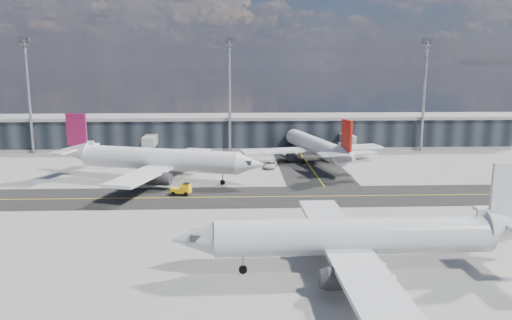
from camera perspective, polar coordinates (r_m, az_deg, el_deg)
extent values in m
plane|color=gray|center=(82.31, -3.33, -5.00)|extent=(300.00, 300.00, 0.00)
cube|color=black|center=(86.16, -3.29, -4.26)|extent=(180.00, 14.00, 0.02)
cube|color=black|center=(117.48, 5.77, -0.15)|extent=(14.00, 50.00, 0.02)
cube|color=yellow|center=(86.16, -3.29, -4.24)|extent=(180.00, 0.25, 0.01)
cube|color=yellow|center=(117.48, 5.77, -0.14)|extent=(0.25, 50.00, 0.01)
cube|color=black|center=(135.40, -2.96, 3.10)|extent=(150.00, 12.00, 8.00)
cube|color=gray|center=(134.86, -2.98, 4.95)|extent=(152.00, 13.00, 0.80)
cube|color=gray|center=(135.95, -2.94, 1.59)|extent=(150.00, 12.20, 0.80)
cube|color=gray|center=(129.37, -11.89, 2.27)|extent=(3.00, 10.00, 2.40)
cylinder|color=gray|center=(124.87, -12.23, 0.88)|extent=(0.60, 0.60, 2.40)
cube|color=gray|center=(130.67, 10.29, 2.42)|extent=(3.00, 10.00, 2.40)
cylinder|color=gray|center=(126.23, 10.74, 1.04)|extent=(0.60, 0.60, 2.40)
cylinder|color=gray|center=(137.44, -24.51, 6.43)|extent=(0.70, 0.70, 28.00)
cube|color=#2D2D30|center=(137.27, -24.99, 12.34)|extent=(2.50, 0.50, 1.40)
cylinder|color=gray|center=(127.40, -3.04, 7.12)|extent=(0.70, 0.70, 28.00)
cube|color=#2D2D30|center=(127.21, -3.10, 13.51)|extent=(2.50, 0.50, 1.40)
cylinder|color=gray|center=(136.27, 18.65, 6.81)|extent=(0.70, 0.70, 28.00)
cube|color=#2D2D30|center=(136.10, 19.02, 12.78)|extent=(2.50, 0.50, 1.40)
cylinder|color=white|center=(98.77, -10.93, 0.09)|extent=(31.92, 13.73, 4.28)
cone|color=white|center=(92.31, -0.72, -0.47)|extent=(6.39, 5.69, 4.28)
cone|color=white|center=(108.14, -19.90, 0.91)|extent=(7.41, 6.01, 4.28)
cube|color=white|center=(98.51, -10.34, -0.55)|extent=(16.04, 36.33, 0.54)
cylinder|color=#2D2D30|center=(104.03, -8.28, -0.54)|extent=(5.03, 3.70, 2.46)
cylinder|color=#2D2D30|center=(92.67, -11.42, -2.07)|extent=(5.03, 3.70, 2.46)
cube|color=silver|center=(103.86, -8.29, -0.07)|extent=(2.17, 1.05, 0.86)
cube|color=silver|center=(92.48, -11.44, -1.56)|extent=(2.17, 1.05, 0.86)
cube|color=#7A1552|center=(107.18, -19.82, 3.27)|extent=(4.43, 1.81, 6.64)
cube|color=white|center=(108.03, -19.92, 1.25)|extent=(6.72, 13.15, 0.37)
cube|color=#2D2D30|center=(92.37, -1.04, -0.20)|extent=(2.75, 2.89, 0.75)
cylinder|color=gray|center=(94.53, -3.84, -2.08)|extent=(0.32, 0.32, 2.14)
cylinder|color=black|center=(94.71, -3.83, -2.56)|extent=(1.03, 0.65, 0.96)
cylinder|color=black|center=(102.80, -10.61, -1.57)|extent=(1.28, 0.86, 1.18)
cylinder|color=black|center=(97.21, -12.24, -2.37)|extent=(1.28, 0.86, 1.18)
cylinder|color=white|center=(115.77, 6.73, 1.65)|extent=(10.34, 29.82, 3.96)
cone|color=white|center=(131.35, 4.03, 2.82)|extent=(4.94, 5.69, 3.96)
cone|color=white|center=(100.04, 10.37, 0.40)|extent=(5.16, 6.65, 3.96)
cube|color=white|center=(116.84, 6.54, 1.25)|extent=(33.89, 12.17, 0.49)
cylinder|color=#2D2D30|center=(115.94, 3.62, 0.68)|extent=(3.13, 4.55, 2.27)
cylinder|color=#2D2D30|center=(120.19, 8.99, 0.93)|extent=(3.13, 4.55, 2.27)
cube|color=silver|center=(115.80, 3.62, 1.06)|extent=(0.82, 2.02, 0.79)
cube|color=silver|center=(120.06, 9.00, 1.30)|extent=(0.82, 2.02, 0.79)
cube|color=red|center=(99.81, 10.33, 2.80)|extent=(1.34, 4.15, 6.13)
cube|color=white|center=(99.93, 10.38, 0.74)|extent=(12.19, 5.29, 0.35)
cube|color=#2D2D30|center=(130.83, 4.11, 2.96)|extent=(2.55, 2.41, 0.69)
cylinder|color=gray|center=(127.18, 4.74, 1.27)|extent=(0.28, 0.28, 1.98)
cylinder|color=black|center=(127.31, 4.73, 0.94)|extent=(0.53, 0.94, 0.89)
cylinder|color=black|center=(114.42, 5.49, -0.17)|extent=(0.72, 1.17, 1.09)
cylinder|color=black|center=(116.59, 8.22, -0.03)|extent=(0.72, 1.17, 1.09)
cylinder|color=silver|center=(56.35, 11.10, -8.53)|extent=(30.52, 4.61, 4.06)
cone|color=silver|center=(54.76, -6.90, -8.98)|extent=(5.15, 4.15, 4.06)
cone|color=silver|center=(62.90, 27.12, -6.90)|extent=(6.16, 4.17, 4.06)
cube|color=silver|center=(56.46, 10.05, -9.55)|extent=(5.70, 34.60, 0.51)
cylinder|color=#2D2D30|center=(51.18, 10.47, -13.15)|extent=(4.31, 2.41, 2.33)
cylinder|color=#2D2D30|center=(62.21, 7.80, -8.60)|extent=(4.31, 2.41, 2.33)
cube|color=silver|center=(50.86, 10.50, -12.31)|extent=(2.04, 0.44, 0.81)
cube|color=silver|center=(61.95, 7.82, -7.89)|extent=(2.04, 0.44, 0.81)
cube|color=silver|center=(61.55, 27.06, -3.15)|extent=(4.27, 0.53, 6.29)
cube|color=silver|center=(62.73, 27.17, -6.37)|extent=(3.06, 12.23, 0.36)
cube|color=#2D2D30|center=(54.59, -6.38, -8.58)|extent=(2.07, 2.27, 0.71)
cylinder|color=gray|center=(55.71, -1.51, -11.69)|extent=(0.25, 0.25, 2.03)
cylinder|color=black|center=(56.01, -1.50, -12.40)|extent=(0.92, 0.37, 0.91)
cylinder|color=black|center=(55.17, 12.81, -12.95)|extent=(1.13, 0.53, 1.12)
cylinder|color=black|center=(60.58, 11.20, -10.65)|extent=(1.13, 0.53, 1.12)
cube|color=yellow|center=(88.11, -8.57, -3.45)|extent=(3.71, 2.35, 0.80)
cube|color=yellow|center=(87.59, -7.95, -3.02)|extent=(1.57, 1.74, 1.03)
cube|color=black|center=(87.49, -7.96, -2.76)|extent=(1.44, 1.65, 0.29)
cylinder|color=black|center=(88.53, -7.71, -3.66)|extent=(0.84, 0.46, 0.80)
cylinder|color=black|center=(87.17, -8.02, -3.90)|extent=(0.84, 0.46, 0.80)
cylinder|color=black|center=(89.28, -9.10, -3.57)|extent=(0.84, 0.46, 0.80)
cylinder|color=black|center=(87.93, -9.43, -3.81)|extent=(0.84, 0.46, 0.80)
imported|color=white|center=(109.66, 1.67, -0.53)|extent=(3.24, 5.50, 1.43)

